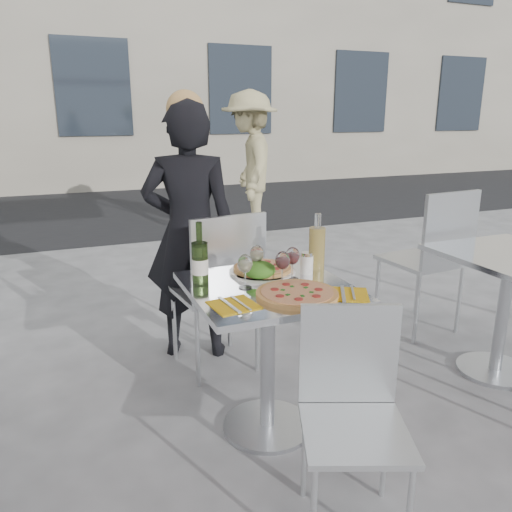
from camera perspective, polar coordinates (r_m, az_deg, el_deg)
name	(u,v)px	position (r m, az deg, el deg)	size (l,w,h in m)	color
ground	(267,427)	(2.63, 1.29, -18.99)	(80.00, 80.00, 0.00)	slate
street_asphalt	(114,208)	(8.65, -15.96, 5.28)	(24.00, 5.00, 0.00)	black
main_table	(268,328)	(2.36, 1.37, -8.20)	(0.72, 0.72, 0.75)	#B7BABF
side_table_right	(506,288)	(3.23, 26.71, -3.27)	(0.72, 0.72, 0.75)	#B7BABF
chair_far	(221,281)	(2.88, -4.05, -2.84)	(0.50, 0.51, 0.98)	silver
chair_near	(352,400)	(1.94, 10.90, -15.85)	(0.49, 0.50, 0.83)	silver
side_chair_rfar	(433,251)	(3.61, 19.61, 0.57)	(0.51, 0.52, 1.03)	silver
woman_diner	(190,234)	(3.10, -7.59, 2.56)	(0.58, 0.38, 1.59)	black
pedestrian_b	(250,166)	(6.18, -0.72, 10.22)	(1.15, 0.66, 1.79)	tan
pizza_near	(297,294)	(2.16, 4.71, -4.31)	(0.36, 0.36, 0.02)	#DFA157
pizza_far	(262,270)	(2.46, 0.73, -1.56)	(0.33, 0.33, 0.03)	white
salad_plate	(260,272)	(2.36, 0.43, -1.81)	(0.22, 0.22, 0.09)	white
wine_bottle	(200,261)	(2.27, -6.42, -0.60)	(0.07, 0.08, 0.29)	#314A1B
carafe	(317,248)	(2.48, 6.97, 0.91)	(0.08, 0.08, 0.29)	#D1B659
sugar_shaker	(307,263)	(2.45, 5.80, -0.80)	(0.06, 0.06, 0.11)	white
wineglass_white_a	(245,265)	(2.22, -1.26, -1.00)	(0.07, 0.07, 0.16)	white
wineglass_white_b	(257,255)	(2.37, 0.10, 0.12)	(0.07, 0.07, 0.16)	white
wineglass_red_a	(283,262)	(2.27, 3.05, -0.64)	(0.07, 0.07, 0.16)	white
wineglass_red_b	(293,257)	(2.34, 4.20, -0.12)	(0.07, 0.07, 0.16)	white
napkin_left	(234,305)	(2.05, -2.56, -5.58)	(0.20, 0.20, 0.01)	gold
napkin_right	(347,294)	(2.21, 10.36, -4.28)	(0.24, 0.24, 0.01)	gold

